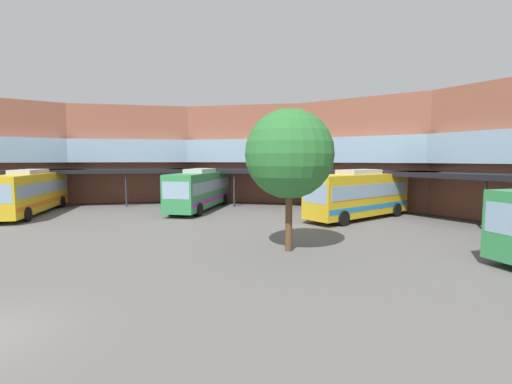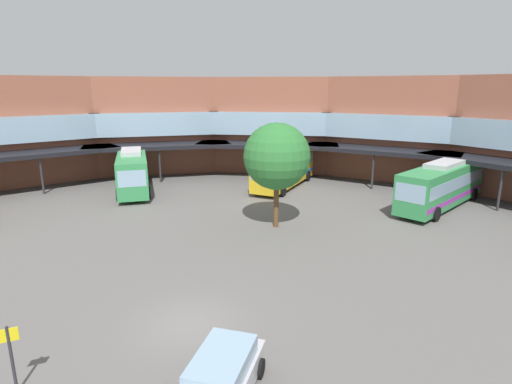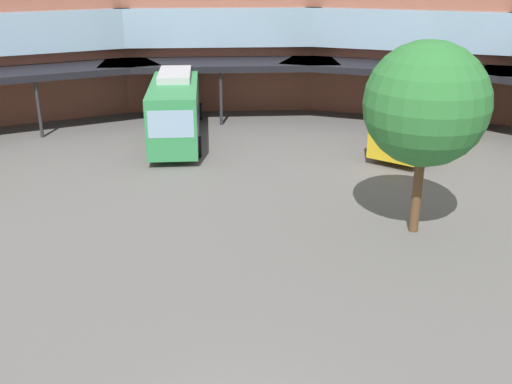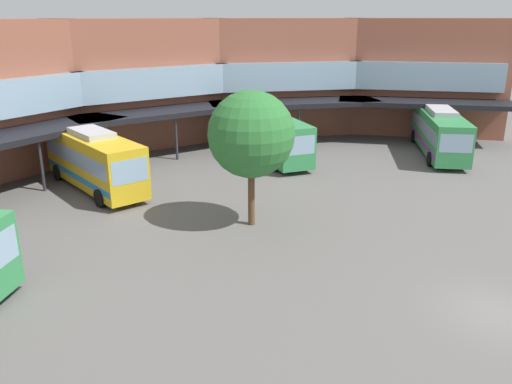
% 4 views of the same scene
% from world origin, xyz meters
% --- Properties ---
extents(ground_plane, '(117.53, 117.53, 0.00)m').
position_xyz_m(ground_plane, '(0.00, 0.00, 0.00)').
color(ground_plane, '#605E5B').
extents(station_building, '(73.89, 33.94, 10.55)m').
position_xyz_m(station_building, '(0.00, 23.80, 5.30)').
color(station_building, '#93543F').
rests_on(station_building, ground).
extents(bus_0, '(6.99, 11.66, 3.84)m').
position_xyz_m(bus_0, '(-11.98, 21.65, 1.94)').
color(bus_0, '#338C4C').
rests_on(bus_0, ground).
extents(bus_1, '(5.53, 10.44, 3.92)m').
position_xyz_m(bus_1, '(2.12, 24.66, 1.98)').
color(bus_1, gold).
rests_on(bus_1, ground).
extents(bus_4, '(9.12, 10.96, 3.74)m').
position_xyz_m(bus_4, '(15.28, 19.47, 1.89)').
color(bus_4, '#338C4C').
rests_on(bus_4, ground).
extents(parked_car, '(2.50, 4.61, 1.53)m').
position_xyz_m(parked_car, '(2.20, -4.01, 0.74)').
color(parked_car, '#B7B7BC').
rests_on(parked_car, ground).
extents(plaza_tree, '(4.53, 4.53, 7.26)m').
position_xyz_m(plaza_tree, '(2.43, 12.76, 4.98)').
color(plaza_tree, brown).
rests_on(plaza_tree, ground).
extents(stop_sign_post, '(0.53, 0.35, 2.38)m').
position_xyz_m(stop_sign_post, '(-4.38, -4.56, 1.46)').
color(stop_sign_post, '#2D2D33').
rests_on(stop_sign_post, ground).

